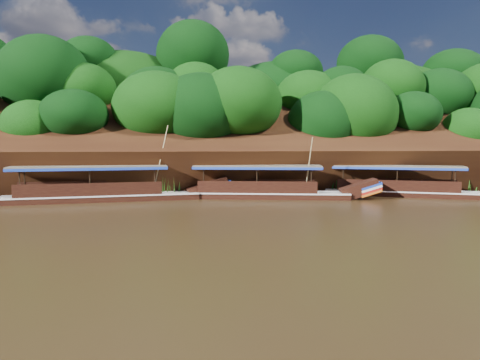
# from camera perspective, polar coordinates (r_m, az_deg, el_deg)

# --- Properties ---
(ground) EXTENTS (160.00, 160.00, 0.00)m
(ground) POSITION_cam_1_polar(r_m,az_deg,el_deg) (29.87, 5.08, -3.93)
(ground) COLOR black
(ground) RESTS_ON ground
(riverbank) EXTENTS (120.00, 30.06, 19.40)m
(riverbank) POSITION_cam_1_polar(r_m,az_deg,el_deg) (51.90, -1.39, 1.71)
(riverbank) COLOR black
(riverbank) RESTS_ON ground
(boat_0) EXTENTS (14.76, 9.17, 5.82)m
(boat_0) POSITION_cam_1_polar(r_m,az_deg,el_deg) (41.09, 20.83, -1.12)
(boat_0) COLOR black
(boat_0) RESTS_ON ground
(boat_1) EXTENTS (15.27, 5.85, 5.35)m
(boat_1) POSITION_cam_1_polar(r_m,az_deg,el_deg) (37.38, 4.57, -1.33)
(boat_1) COLOR black
(boat_1) RESTS_ON ground
(boat_2) EXTENTS (17.23, 4.14, 6.30)m
(boat_2) POSITION_cam_1_polar(r_m,az_deg,el_deg) (37.04, -15.02, -1.50)
(boat_2) COLOR black
(boat_2) RESTS_ON ground
(reeds) EXTENTS (49.66, 2.32, 2.27)m
(reeds) POSITION_cam_1_polar(r_m,az_deg,el_deg) (38.53, -2.90, -0.71)
(reeds) COLOR #275C17
(reeds) RESTS_ON ground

